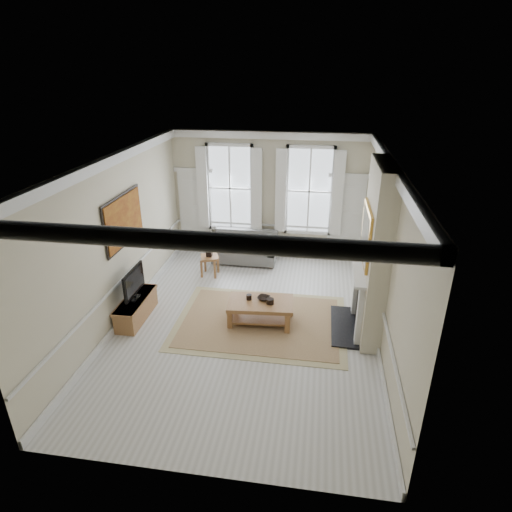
% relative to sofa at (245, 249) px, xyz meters
% --- Properties ---
extents(floor, '(7.20, 7.20, 0.00)m').
position_rel_sofa_xyz_m(floor, '(0.58, -3.11, -0.35)').
color(floor, '#B7B5AD').
rests_on(floor, ground).
extents(ceiling, '(7.20, 7.20, 0.00)m').
position_rel_sofa_xyz_m(ceiling, '(0.58, -3.11, 3.05)').
color(ceiling, white).
rests_on(ceiling, back_wall).
extents(back_wall, '(5.20, 0.00, 5.20)m').
position_rel_sofa_xyz_m(back_wall, '(0.58, 0.49, 1.35)').
color(back_wall, beige).
rests_on(back_wall, floor).
extents(left_wall, '(0.00, 7.20, 7.20)m').
position_rel_sofa_xyz_m(left_wall, '(-2.02, -3.11, 1.35)').
color(left_wall, beige).
rests_on(left_wall, floor).
extents(right_wall, '(0.00, 7.20, 7.20)m').
position_rel_sofa_xyz_m(right_wall, '(3.18, -3.11, 1.35)').
color(right_wall, beige).
rests_on(right_wall, floor).
extents(window_left, '(1.26, 0.20, 2.20)m').
position_rel_sofa_xyz_m(window_left, '(-0.47, 0.44, 1.55)').
color(window_left, '#B2BCC6').
rests_on(window_left, back_wall).
extents(window_right, '(1.26, 0.20, 2.20)m').
position_rel_sofa_xyz_m(window_right, '(1.63, 0.44, 1.55)').
color(window_right, '#B2BCC6').
rests_on(window_right, back_wall).
extents(door_left, '(0.90, 0.08, 2.30)m').
position_rel_sofa_xyz_m(door_left, '(-1.47, 0.45, 0.80)').
color(door_left, silver).
rests_on(door_left, floor).
extents(door_right, '(0.90, 0.08, 2.30)m').
position_rel_sofa_xyz_m(door_right, '(2.63, 0.45, 0.80)').
color(door_right, silver).
rests_on(door_right, floor).
extents(painting, '(0.05, 1.66, 1.06)m').
position_rel_sofa_xyz_m(painting, '(-1.98, -2.81, 1.70)').
color(painting, '#A16C1B').
rests_on(painting, left_wall).
extents(chimney_breast, '(0.35, 1.70, 3.38)m').
position_rel_sofa_xyz_m(chimney_breast, '(3.01, -2.91, 1.35)').
color(chimney_breast, beige).
rests_on(chimney_breast, floor).
extents(hearth, '(0.55, 1.50, 0.05)m').
position_rel_sofa_xyz_m(hearth, '(2.58, -2.91, -0.32)').
color(hearth, black).
rests_on(hearth, floor).
extents(fireplace, '(0.21, 1.45, 1.33)m').
position_rel_sofa_xyz_m(fireplace, '(2.78, -2.91, 0.38)').
color(fireplace, silver).
rests_on(fireplace, floor).
extents(mirror, '(0.06, 1.26, 1.06)m').
position_rel_sofa_xyz_m(mirror, '(2.79, -2.91, 1.70)').
color(mirror, '#C08B34').
rests_on(mirror, chimney_breast).
extents(sofa, '(1.70, 0.83, 0.83)m').
position_rel_sofa_xyz_m(sofa, '(0.00, 0.00, 0.00)').
color(sofa, '#5B5A58').
rests_on(sofa, floor).
extents(side_table, '(0.54, 0.54, 0.52)m').
position_rel_sofa_xyz_m(side_table, '(-0.74, -0.99, 0.06)').
color(side_table, brown).
rests_on(side_table, floor).
extents(rug, '(3.50, 2.60, 0.02)m').
position_rel_sofa_xyz_m(rug, '(0.85, -2.99, -0.34)').
color(rug, '#936E4B').
rests_on(rug, floor).
extents(coffee_table, '(1.38, 0.87, 0.50)m').
position_rel_sofa_xyz_m(coffee_table, '(0.85, -2.99, 0.07)').
color(coffee_table, brown).
rests_on(coffee_table, rug).
extents(ceramic_pot_a, '(0.11, 0.11, 0.11)m').
position_rel_sofa_xyz_m(ceramic_pot_a, '(0.60, -2.94, 0.20)').
color(ceramic_pot_a, black).
rests_on(ceramic_pot_a, coffee_table).
extents(ceramic_pot_b, '(0.16, 0.16, 0.11)m').
position_rel_sofa_xyz_m(ceramic_pot_b, '(1.05, -3.04, 0.20)').
color(ceramic_pot_b, black).
rests_on(ceramic_pot_b, coffee_table).
extents(bowl, '(0.32, 0.32, 0.06)m').
position_rel_sofa_xyz_m(bowl, '(0.90, -2.89, 0.18)').
color(bowl, black).
rests_on(bowl, coffee_table).
extents(tv_stand, '(0.42, 1.31, 0.47)m').
position_rel_sofa_xyz_m(tv_stand, '(-1.76, -3.22, -0.11)').
color(tv_stand, brown).
rests_on(tv_stand, floor).
extents(tv, '(0.08, 0.90, 0.68)m').
position_rel_sofa_xyz_m(tv, '(-1.73, -3.22, 0.52)').
color(tv, black).
rests_on(tv, tv_stand).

